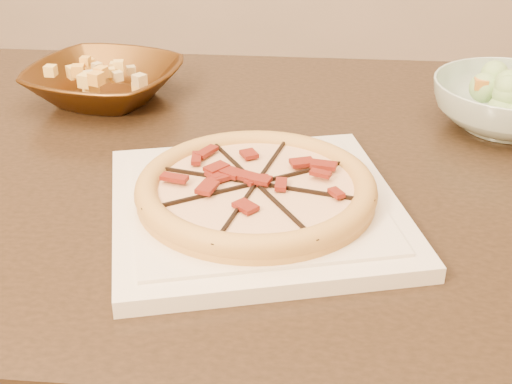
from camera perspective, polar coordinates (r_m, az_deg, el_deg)
dining_table at (r=0.98m, az=-3.71°, el=-3.09°), size 1.33×0.90×0.75m
plate at (r=0.78m, az=0.00°, el=-1.24°), size 0.39×0.39×0.02m
pizza at (r=0.77m, az=-0.00°, el=0.25°), size 0.26×0.26×0.03m
bronze_bowl at (r=1.12m, az=-11.99°, el=8.53°), size 0.26×0.26×0.05m
mixed_dish at (r=1.10m, az=-12.28°, el=10.52°), size 0.11×0.11×0.03m
salad_bowl at (r=1.05m, az=19.60°, el=6.61°), size 0.25×0.25×0.07m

